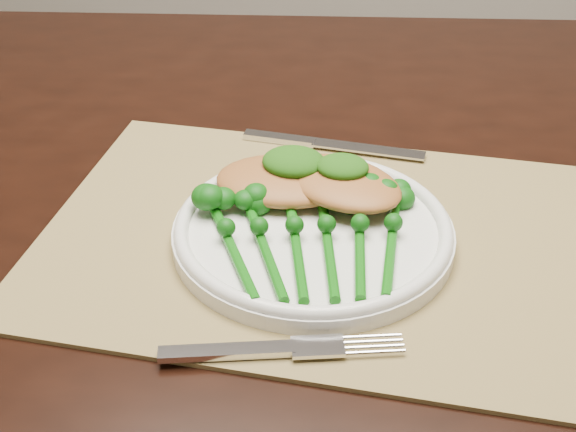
% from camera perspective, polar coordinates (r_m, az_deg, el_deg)
% --- Properties ---
extents(dining_table, '(1.71, 1.12, 0.75)m').
position_cam_1_polar(dining_table, '(1.04, 0.84, -15.01)').
color(dining_table, black).
rests_on(dining_table, ground).
extents(placemat, '(0.48, 0.36, 0.00)m').
position_cam_1_polar(placemat, '(0.71, 1.78, -1.54)').
color(placemat, olive).
rests_on(placemat, dining_table).
extents(dinner_plate, '(0.24, 0.24, 0.02)m').
position_cam_1_polar(dinner_plate, '(0.69, 1.79, -1.04)').
color(dinner_plate, white).
rests_on(dinner_plate, placemat).
extents(knife, '(0.19, 0.03, 0.01)m').
position_cam_1_polar(knife, '(0.84, 1.95, 5.23)').
color(knife, silver).
rests_on(knife, placemat).
extents(fork, '(0.18, 0.06, 0.01)m').
position_cam_1_polar(fork, '(0.59, 0.70, -9.37)').
color(fork, silver).
rests_on(fork, placemat).
extents(chicken_fillet_left, '(0.13, 0.10, 0.03)m').
position_cam_1_polar(chicken_fillet_left, '(0.73, -0.26, 2.54)').
color(chicken_fillet_left, '#AD6A32').
rests_on(chicken_fillet_left, dinner_plate).
extents(chicken_fillet_right, '(0.14, 0.13, 0.02)m').
position_cam_1_polar(chicken_fillet_right, '(0.72, 3.84, 2.38)').
color(chicken_fillet_right, '#AD6A32').
rests_on(chicken_fillet_right, dinner_plate).
extents(pesto_dollop_left, '(0.06, 0.05, 0.02)m').
position_cam_1_polar(pesto_dollop_left, '(0.73, 0.41, 3.87)').
color(pesto_dollop_left, '#123F09').
rests_on(pesto_dollop_left, chicken_fillet_left).
extents(pesto_dollop_right, '(0.05, 0.04, 0.02)m').
position_cam_1_polar(pesto_dollop_right, '(0.72, 3.91, 3.51)').
color(pesto_dollop_right, '#123F09').
rests_on(pesto_dollop_right, chicken_fillet_right).
extents(broccolini_bundle, '(0.19, 0.20, 0.04)m').
position_cam_1_polar(broccolini_bundle, '(0.66, 1.74, -2.26)').
color(broccolini_bundle, '#0D550B').
rests_on(broccolini_bundle, dinner_plate).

